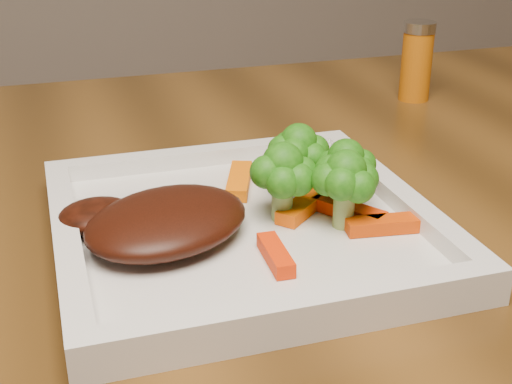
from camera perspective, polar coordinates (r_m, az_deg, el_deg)
name	(u,v)px	position (r m, az deg, el deg)	size (l,w,h in m)	color
plate	(243,232)	(0.53, -1.04, -3.20)	(0.27, 0.27, 0.01)	white
steak	(167,221)	(0.50, -7.14, -2.33)	(0.12, 0.10, 0.03)	#391208
broccoli_0	(298,153)	(0.56, 3.42, 3.17)	(0.05, 0.05, 0.07)	#2D6611
broccoli_1	(345,169)	(0.54, 7.16, 1.82)	(0.05, 0.05, 0.06)	#0F5B11
broccoli_2	(345,189)	(0.51, 7.12, 0.22)	(0.06, 0.06, 0.06)	#147916
broccoli_3	(283,181)	(0.52, 2.14, 0.89)	(0.06, 0.06, 0.06)	#116210
carrot_1	(388,224)	(0.52, 10.48, -2.55)	(0.06, 0.02, 0.01)	#CD3903
carrot_2	(276,255)	(0.47, 1.58, -5.04)	(0.05, 0.01, 0.01)	#EC2D03
carrot_3	(345,178)	(0.59, 7.16, 1.12)	(0.05, 0.01, 0.01)	red
carrot_4	(239,181)	(0.59, -1.36, 0.92)	(0.06, 0.02, 0.01)	#F16703
carrot_5	(349,211)	(0.54, 7.43, -1.48)	(0.06, 0.02, 0.01)	#FF3504
carrot_6	(305,205)	(0.54, 3.90, -1.05)	(0.06, 0.02, 0.01)	#FC5804
spice_shaker	(417,61)	(0.87, 12.73, 10.16)	(0.04, 0.04, 0.09)	#BE5F0A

